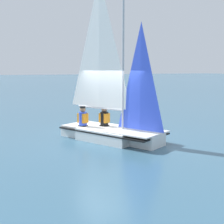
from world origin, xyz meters
TOP-DOWN VIEW (x-y plane):
  - ground_plane at (0.00, 0.00)m, footprint 260.00×260.00m
  - sailboat_main at (-0.02, 0.04)m, footprint 3.04×4.15m
  - sailor_helm at (-0.03, 0.57)m, footprint 0.40×0.42m
  - sailor_crew at (-0.75, 0.92)m, footprint 0.40×0.42m

SIDE VIEW (x-z plane):
  - ground_plane at x=0.00m, z-range 0.00..0.00m
  - sailor_helm at x=-0.03m, z-range 0.04..1.20m
  - sailor_crew at x=-0.75m, z-range 0.05..1.21m
  - sailboat_main at x=-0.02m, z-range -2.12..3.79m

